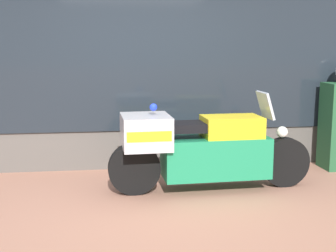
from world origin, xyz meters
TOP-DOWN VIEW (x-y plane):
  - ground_plane at (0.00, 0.00)m, footprint 60.00×60.00m
  - shop_building at (-0.41, 2.00)m, footprint 6.58×0.55m
  - window_display at (0.36, 2.03)m, footprint 5.27×0.30m
  - paramedic_motorcycle at (0.61, 0.68)m, footprint 2.47×0.67m

SIDE VIEW (x-z plane):
  - ground_plane at x=0.00m, z-range 0.00..0.00m
  - window_display at x=0.36m, z-range -0.52..1.46m
  - paramedic_motorcycle at x=0.61m, z-range -0.05..1.13m
  - shop_building at x=-0.41m, z-range 0.01..3.32m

